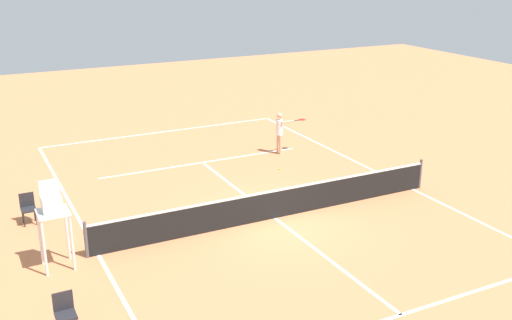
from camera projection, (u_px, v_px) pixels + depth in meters
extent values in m
plane|color=#D37A4C|center=(275.00, 218.00, 19.18)|extent=(60.00, 60.00, 0.00)
cube|color=white|center=(163.00, 132.00, 28.60)|extent=(11.14, 0.10, 0.01)
cube|color=white|center=(412.00, 189.00, 21.56)|extent=(0.10, 22.26, 0.01)
cube|color=white|center=(99.00, 255.00, 16.80)|extent=(0.10, 22.26, 0.01)
cube|color=white|center=(202.00, 162.00, 24.36)|extent=(8.35, 0.10, 0.01)
cube|color=white|center=(401.00, 315.00, 14.00)|extent=(8.35, 0.10, 0.01)
cube|color=white|center=(275.00, 218.00, 19.18)|extent=(0.10, 12.24, 0.01)
cylinder|color=#4C4C51|center=(420.00, 174.00, 21.52)|extent=(0.10, 0.10, 1.07)
cylinder|color=#4C4C51|center=(86.00, 240.00, 16.50)|extent=(0.10, 0.10, 1.07)
cube|color=black|center=(275.00, 205.00, 19.04)|extent=(11.74, 0.03, 0.91)
cube|color=white|center=(275.00, 191.00, 18.89)|extent=(11.74, 0.04, 0.06)
cylinder|color=#D8A884|center=(278.00, 144.00, 25.43)|extent=(0.12, 0.12, 0.82)
cylinder|color=#D8A884|center=(280.00, 145.00, 25.27)|extent=(0.12, 0.12, 0.82)
cylinder|color=white|center=(279.00, 127.00, 25.12)|extent=(0.28, 0.28, 0.64)
sphere|color=#D8A884|center=(280.00, 116.00, 24.96)|extent=(0.23, 0.23, 0.23)
cylinder|color=#D8A884|center=(277.00, 126.00, 25.26)|extent=(0.09, 0.09, 0.57)
cylinder|color=#D8A884|center=(288.00, 122.00, 25.02)|extent=(0.57, 0.11, 0.09)
cylinder|color=black|center=(296.00, 120.00, 25.21)|extent=(0.26, 0.05, 0.04)
ellipsoid|color=red|center=(302.00, 120.00, 25.34)|extent=(0.33, 0.29, 0.04)
sphere|color=#CCE033|center=(280.00, 169.00, 23.55)|extent=(0.07, 0.07, 0.07)
cylinder|color=silver|center=(72.00, 243.00, 15.78)|extent=(0.07, 0.07, 1.55)
cylinder|color=silver|center=(44.00, 249.00, 15.48)|extent=(0.07, 0.07, 1.55)
cylinder|color=silver|center=(67.00, 233.00, 16.37)|extent=(0.07, 0.07, 1.55)
cylinder|color=silver|center=(40.00, 238.00, 16.07)|extent=(0.07, 0.07, 1.55)
cube|color=silver|center=(53.00, 212.00, 15.67)|extent=(0.80, 0.80, 0.06)
cube|color=silver|center=(52.00, 204.00, 15.60)|extent=(0.50, 0.44, 0.40)
cube|color=silver|center=(49.00, 189.00, 15.65)|extent=(0.50, 0.06, 0.50)
cylinder|color=#262626|center=(74.00, 320.00, 13.42)|extent=(0.04, 0.04, 0.45)
cube|color=#232328|center=(66.00, 316.00, 13.12)|extent=(0.44, 0.44, 0.06)
cube|color=#232328|center=(63.00, 301.00, 13.23)|extent=(0.44, 0.04, 0.44)
cylinder|color=#262626|center=(36.00, 218.00, 18.64)|extent=(0.04, 0.04, 0.45)
cylinder|color=#262626|center=(24.00, 220.00, 18.49)|extent=(0.04, 0.04, 0.45)
cylinder|color=#262626|center=(35.00, 214.00, 18.93)|extent=(0.04, 0.04, 0.45)
cylinder|color=#262626|center=(23.00, 216.00, 18.78)|extent=(0.04, 0.04, 0.45)
cube|color=#232328|center=(29.00, 209.00, 18.63)|extent=(0.44, 0.44, 0.06)
cube|color=#232328|center=(27.00, 199.00, 18.74)|extent=(0.44, 0.04, 0.44)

